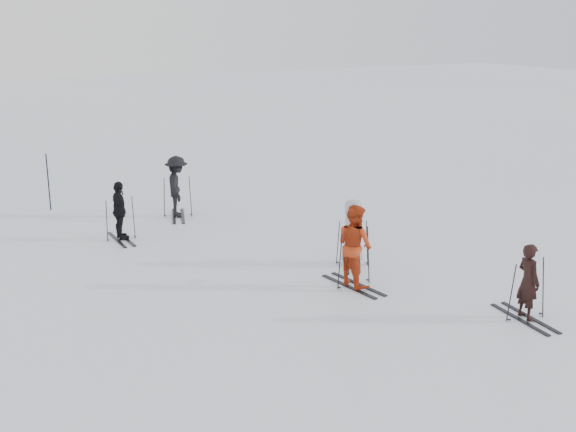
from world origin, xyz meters
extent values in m
plane|color=silver|center=(0.00, 0.00, 0.00)|extent=(120.00, 120.00, 0.00)
imported|color=black|center=(2.29, -4.90, 0.78)|extent=(0.42, 0.60, 1.55)
imported|color=#B13414|center=(0.24, -1.74, 0.93)|extent=(0.83, 1.00, 1.86)
imported|color=#A3A9AC|center=(1.00, -0.48, 0.81)|extent=(0.85, 0.94, 1.62)
imported|color=black|center=(-3.48, 4.16, 0.80)|extent=(0.41, 0.94, 1.59)
imported|color=black|center=(-1.32, 5.70, 0.92)|extent=(1.02, 1.34, 1.84)
cylinder|color=black|center=(-4.61, 8.31, 0.90)|extent=(0.04, 0.04, 1.80)
camera|label=1|loc=(-8.15, -14.59, 5.86)|focal=45.00mm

